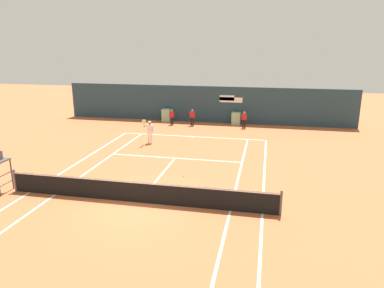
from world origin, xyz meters
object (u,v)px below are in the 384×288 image
at_px(player_on_baseline, 150,130).
at_px(ball_kid_centre_post, 244,119).
at_px(tennis_ball_near_service_line, 183,176).
at_px(tennis_ball_mid_court, 116,155).
at_px(ball_kid_left_post, 172,116).
at_px(ball_kid_right_post, 192,116).

xyz_separation_m(player_on_baseline, ball_kid_centre_post, (6.03, 5.97, -0.15)).
height_order(player_on_baseline, tennis_ball_near_service_line, player_on_baseline).
bearing_deg(tennis_ball_near_service_line, player_on_baseline, 122.61).
xyz_separation_m(ball_kid_centre_post, tennis_ball_mid_court, (-7.11, -9.23, -0.74)).
xyz_separation_m(ball_kid_left_post, tennis_ball_mid_court, (-1.07, -9.23, -0.71)).
bearing_deg(tennis_ball_mid_court, player_on_baseline, 71.61).
relative_size(ball_kid_left_post, ball_kid_centre_post, 0.96).
bearing_deg(tennis_ball_mid_court, ball_kid_centre_post, 52.39).
bearing_deg(ball_kid_centre_post, player_on_baseline, 36.10).
bearing_deg(tennis_ball_mid_court, ball_kid_left_post, 83.38).
bearing_deg(ball_kid_left_post, tennis_ball_mid_court, 89.75).
bearing_deg(tennis_ball_near_service_line, ball_kid_left_post, 107.64).
height_order(ball_kid_centre_post, tennis_ball_near_service_line, ball_kid_centre_post).
distance_m(ball_kid_left_post, tennis_ball_mid_court, 9.32).
distance_m(ball_kid_left_post, ball_kid_centre_post, 6.04).
height_order(ball_kid_left_post, ball_kid_centre_post, ball_kid_centre_post).
relative_size(ball_kid_centre_post, tennis_ball_near_service_line, 19.84).
relative_size(ball_kid_right_post, tennis_ball_mid_court, 20.09).
height_order(ball_kid_centre_post, ball_kid_right_post, ball_kid_right_post).
bearing_deg(ball_kid_right_post, ball_kid_left_post, -2.56).
bearing_deg(player_on_baseline, ball_kid_right_post, -105.87).
bearing_deg(player_on_baseline, tennis_ball_mid_court, 71.95).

